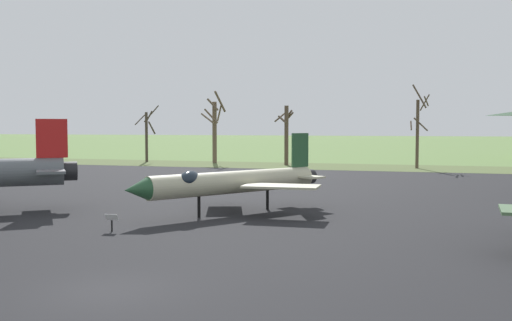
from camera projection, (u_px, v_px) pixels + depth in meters
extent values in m
plane|color=#607F42|center=(107.00, 293.00, 17.70)|extent=(600.00, 600.00, 0.00)
cube|color=black|center=(271.00, 208.00, 35.84)|extent=(84.83, 63.22, 0.05)
cube|color=#556437|center=(351.00, 167.00, 71.80)|extent=(144.83, 12.00, 0.06)
cylinder|color=black|center=(69.00, 171.00, 35.15)|extent=(1.42, 1.46, 1.15)
cube|color=red|center=(52.00, 138.00, 34.69)|extent=(1.54, 1.25, 2.32)
cube|color=#565B60|center=(49.00, 168.00, 36.23)|extent=(2.75, 2.93, 0.15)
cube|color=#565B60|center=(51.00, 171.00, 33.27)|extent=(2.75, 2.93, 0.15)
cylinder|color=#B7B293|center=(235.00, 182.00, 33.42)|extent=(7.38, 10.00, 1.29)
cone|color=#234C2D|center=(136.00, 190.00, 29.48)|extent=(1.72, 1.75, 1.19)
cylinder|color=black|center=(308.00, 177.00, 37.11)|extent=(1.15, 1.10, 0.91)
ellipsoid|color=#19232D|center=(190.00, 179.00, 31.48)|extent=(0.97, 1.83, 0.92)
cube|color=#B7B293|center=(223.00, 179.00, 36.26)|extent=(3.31, 4.60, 0.12)
cube|color=#B7B293|center=(281.00, 186.00, 32.04)|extent=(4.23, 2.22, 0.12)
cube|color=#234C2D|center=(300.00, 150.00, 36.56)|extent=(0.87, 1.17, 2.14)
cube|color=#B7B293|center=(287.00, 175.00, 37.37)|extent=(1.97, 1.88, 0.12)
cube|color=#B7B293|center=(310.00, 177.00, 35.75)|extent=(1.97, 1.88, 0.12)
cylinder|color=black|center=(199.00, 208.00, 31.94)|extent=(0.17, 0.17, 1.21)
cylinder|color=black|center=(267.00, 200.00, 35.04)|extent=(0.17, 0.17, 1.21)
cylinder|color=black|center=(112.00, 226.00, 27.67)|extent=(0.08, 0.08, 0.59)
cube|color=white|center=(112.00, 217.00, 27.65)|extent=(0.64, 0.33, 0.32)
cylinder|color=#42382D|center=(147.00, 137.00, 81.84)|extent=(0.39, 0.39, 7.05)
cylinder|color=#42382D|center=(151.00, 114.00, 82.75)|extent=(2.56, 0.52, 2.41)
cylinder|color=#42382D|center=(152.00, 128.00, 81.49)|extent=(0.27, 1.87, 1.80)
cylinder|color=#42382D|center=(150.00, 115.00, 82.04)|extent=(1.18, 0.80, 1.26)
cylinder|color=#42382D|center=(140.00, 120.00, 82.17)|extent=(0.52, 2.26, 1.51)
cylinder|color=brown|center=(215.00, 133.00, 79.24)|extent=(0.59, 0.59, 8.40)
cylinder|color=brown|center=(219.00, 113.00, 79.38)|extent=(1.25, 1.36, 2.35)
cylinder|color=brown|center=(211.00, 116.00, 78.23)|extent=(2.11, 0.52, 2.02)
cylinder|color=brown|center=(213.00, 104.00, 78.31)|extent=(1.67, 0.32, 1.69)
cylinder|color=brown|center=(208.00, 119.00, 78.23)|extent=(2.41, 1.38, 1.51)
cylinder|color=brown|center=(220.00, 102.00, 78.37)|extent=(1.08, 2.20, 2.83)
cylinder|color=brown|center=(286.00, 136.00, 75.02)|extent=(0.53, 0.53, 7.73)
cylinder|color=brown|center=(289.00, 117.00, 75.40)|extent=(1.41, 0.62, 1.38)
cylinder|color=brown|center=(288.00, 115.00, 75.32)|extent=(1.23, 0.50, 1.46)
cylinder|color=brown|center=(280.00, 117.00, 75.58)|extent=(1.13, 2.08, 1.31)
cylinder|color=brown|center=(282.00, 120.00, 74.46)|extent=(1.42, 1.09, 1.06)
cylinder|color=brown|center=(417.00, 134.00, 69.17)|extent=(0.38, 0.38, 8.21)
cylinder|color=brown|center=(426.00, 101.00, 68.47)|extent=(0.59, 2.02, 1.14)
cylinder|color=brown|center=(411.00, 126.00, 69.27)|extent=(0.31, 1.60, 1.14)
cylinder|color=brown|center=(421.00, 124.00, 68.26)|extent=(1.72, 0.95, 1.62)
cylinder|color=brown|center=(419.00, 96.00, 68.13)|extent=(1.74, 0.59, 2.82)
cylinder|color=brown|center=(425.00, 103.00, 69.22)|extent=(1.20, 1.70, 1.92)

